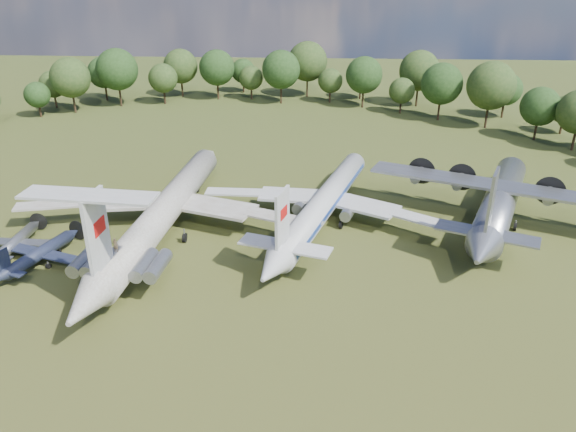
# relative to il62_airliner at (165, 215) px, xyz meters

# --- Properties ---
(ground) EXTENTS (300.00, 300.00, 0.00)m
(ground) POSITION_rel_il62_airliner_xyz_m (5.32, -1.19, -2.84)
(ground) COLOR #214115
(ground) RESTS_ON ground
(il62_airliner) EXTENTS (49.34, 61.51, 5.68)m
(il62_airliner) POSITION_rel_il62_airliner_xyz_m (0.00, 0.00, 0.00)
(il62_airliner) COLOR beige
(il62_airliner) RESTS_ON ground
(tu104_jet) EXTENTS (50.81, 59.09, 5.02)m
(tu104_jet) POSITION_rel_il62_airliner_xyz_m (22.48, 4.89, -0.33)
(tu104_jet) COLOR silver
(tu104_jet) RESTS_ON ground
(an12_transport) EXTENTS (52.86, 55.29, 5.73)m
(an12_transport) POSITION_rel_il62_airliner_xyz_m (48.09, 5.74, 0.03)
(an12_transport) COLOR #A5A9AD
(an12_transport) RESTS_ON ground
(small_prop_west) EXTENTS (16.67, 19.50, 2.43)m
(small_prop_west) POSITION_rel_il62_airliner_xyz_m (-14.02, -9.78, -1.63)
(small_prop_west) COLOR black
(small_prop_west) RESTS_ON ground
(small_prop_northwest) EXTENTS (11.34, 15.20, 2.18)m
(small_prop_northwest) POSITION_rel_il62_airliner_xyz_m (-18.84, -6.62, -1.75)
(small_prop_northwest) COLOR #9A9CA1
(small_prop_northwest) RESTS_ON ground
(person_on_il62) EXTENTS (0.64, 0.43, 1.71)m
(person_on_il62) POSITION_rel_il62_airliner_xyz_m (-1.36, -15.85, 3.70)
(person_on_il62) COLOR #97754C
(person_on_il62) RESTS_ON il62_airliner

